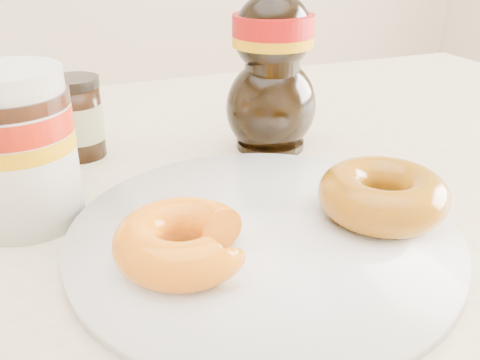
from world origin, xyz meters
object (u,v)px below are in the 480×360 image
object	(u,v)px
donut_whole	(383,195)
donut_bitten	(182,241)
syrup_bottle	(272,60)
plate	(263,236)
dining_table	(154,298)
dark_jar	(78,118)
nutella_jar	(17,142)

from	to	relation	value
donut_whole	donut_bitten	bearing A→B (deg)	-177.61
syrup_bottle	plate	bearing A→B (deg)	-115.77
dining_table	dark_jar	bearing A→B (deg)	102.00
donut_bitten	nutella_jar	distance (m)	0.17
donut_bitten	syrup_bottle	bearing A→B (deg)	39.56
plate	donut_bitten	bearing A→B (deg)	-162.94
donut_bitten	donut_whole	bearing A→B (deg)	-10.44
donut_bitten	dark_jar	world-z (taller)	dark_jar
dining_table	dark_jar	world-z (taller)	dark_jar
dining_table	donut_whole	world-z (taller)	donut_whole
plate	nutella_jar	bearing A→B (deg)	146.82
donut_bitten	dark_jar	bearing A→B (deg)	86.28
dining_table	dark_jar	xyz separation A→B (m)	(-0.04, 0.17, 0.13)
donut_whole	dark_jar	xyz separation A→B (m)	(-0.21, 0.26, 0.01)
plate	donut_bitten	xyz separation A→B (m)	(-0.07, -0.02, 0.02)
plate	nutella_jar	size ratio (longest dim) A/B	2.33
plate	nutella_jar	xyz separation A→B (m)	(-0.17, 0.11, 0.06)
syrup_bottle	donut_bitten	bearing A→B (deg)	-127.61
donut_whole	dark_jar	size ratio (longest dim) A/B	1.19
nutella_jar	syrup_bottle	size ratio (longest dim) A/B	0.66
donut_whole	nutella_jar	size ratio (longest dim) A/B	0.79
nutella_jar	syrup_bottle	world-z (taller)	syrup_bottle
nutella_jar	syrup_bottle	bearing A→B (deg)	16.34
donut_whole	nutella_jar	xyz separation A→B (m)	(-0.27, 0.13, 0.04)
donut_whole	syrup_bottle	distance (m)	0.21
donut_bitten	nutella_jar	size ratio (longest dim) A/B	0.73
nutella_jar	dark_jar	distance (m)	0.14
plate	syrup_bottle	distance (m)	0.23
plate	dark_jar	xyz separation A→B (m)	(-0.11, 0.24, 0.03)
dining_table	donut_bitten	distance (m)	0.15
donut_bitten	syrup_bottle	size ratio (longest dim) A/B	0.48
plate	syrup_bottle	world-z (taller)	syrup_bottle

